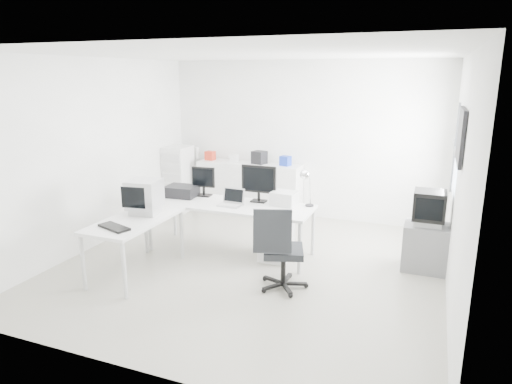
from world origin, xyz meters
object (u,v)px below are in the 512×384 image
at_px(sideboard, 249,188).
at_px(filing_cabinet, 179,179).
at_px(inkjet_printer, 182,191).
at_px(lcd_monitor_large, 259,184).
at_px(main_desk, 230,228).
at_px(side_desk, 136,246).
at_px(office_chair, 284,247).
at_px(crt_monitor, 145,198).
at_px(lcd_monitor_small, 204,182).
at_px(laptop, 230,198).
at_px(crt_tv, 429,209).
at_px(tv_cabinet, 425,247).
at_px(laser_printer, 284,198).
at_px(drawer_pedestal, 277,238).

bearing_deg(sideboard, filing_cabinet, -168.26).
xyz_separation_m(inkjet_printer, sideboard, (0.37, 1.80, -0.35)).
distance_m(inkjet_printer, lcd_monitor_large, 1.22).
xyz_separation_m(main_desk, side_desk, (-0.85, -1.10, 0.00)).
height_order(side_desk, office_chair, office_chair).
xyz_separation_m(crt_monitor, sideboard, (0.37, 2.75, -0.47)).
xyz_separation_m(side_desk, filing_cabinet, (-0.97, 2.72, 0.25)).
bearing_deg(lcd_monitor_small, main_desk, -29.08).
height_order(laptop, crt_tv, crt_tv).
bearing_deg(lcd_monitor_large, tv_cabinet, 3.63).
bearing_deg(crt_tv, filing_cabinet, 164.92).
height_order(lcd_monitor_small, laser_printer, lcd_monitor_small).
distance_m(lcd_monitor_large, crt_monitor, 1.63).
xyz_separation_m(lcd_monitor_small, laser_printer, (1.30, -0.03, -0.13)).
relative_size(tv_cabinet, crt_tv, 1.26).
bearing_deg(drawer_pedestal, sideboard, 122.40).
relative_size(inkjet_printer, filing_cabinet, 0.37).
distance_m(drawer_pedestal, crt_tv, 2.09).
bearing_deg(crt_monitor, inkjet_printer, 81.20).
height_order(tv_cabinet, filing_cabinet, filing_cabinet).
relative_size(main_desk, sideboard, 1.23).
xyz_separation_m(side_desk, tv_cabinet, (3.53, 1.51, -0.06)).
xyz_separation_m(main_desk, laptop, (0.05, -0.10, 0.49)).
height_order(lcd_monitor_large, filing_cabinet, lcd_monitor_large).
bearing_deg(side_desk, tv_cabinet, 23.19).
relative_size(laptop, sideboard, 0.18).
height_order(drawer_pedestal, inkjet_printer, inkjet_printer).
height_order(drawer_pedestal, crt_tv, crt_tv).
xyz_separation_m(main_desk, tv_cabinet, (2.68, 0.41, -0.06)).
height_order(lcd_monitor_large, laser_printer, lcd_monitor_large).
bearing_deg(crt_tv, inkjet_printer, -174.96).
xyz_separation_m(main_desk, office_chair, (1.08, -0.80, 0.15)).
height_order(main_desk, lcd_monitor_large, lcd_monitor_large).
bearing_deg(inkjet_printer, laptop, -16.10).
relative_size(main_desk, inkjet_printer, 5.18).
xyz_separation_m(crt_tv, filing_cabinet, (-4.50, 1.21, -0.23)).
xyz_separation_m(office_chair, sideboard, (-1.55, 2.71, -0.04)).
height_order(main_desk, office_chair, office_chair).
relative_size(side_desk, crt_tv, 2.80).
distance_m(side_desk, laptop, 1.43).
relative_size(crt_monitor, tv_cabinet, 0.67).
bearing_deg(office_chair, lcd_monitor_small, 128.80).
bearing_deg(main_desk, crt_monitor, -135.00).
bearing_deg(tv_cabinet, crt_monitor, -160.33).
relative_size(inkjet_printer, sideboard, 0.24).
xyz_separation_m(side_desk, drawer_pedestal, (1.55, 1.15, -0.08)).
distance_m(main_desk, laser_printer, 0.91).
bearing_deg(drawer_pedestal, laser_printer, 73.61).
distance_m(main_desk, crt_monitor, 1.34).
bearing_deg(filing_cabinet, drawer_pedestal, -31.97).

